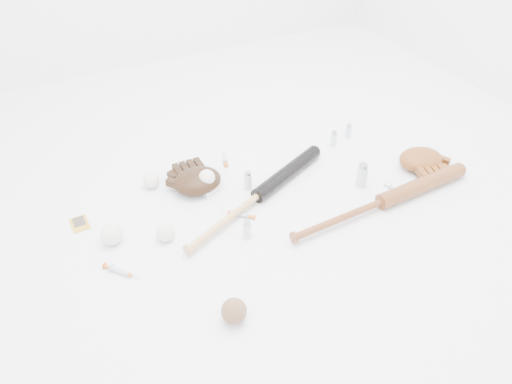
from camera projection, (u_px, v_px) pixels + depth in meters
name	position (u px, v px, depth m)	size (l,w,h in m)	color
bat_dark	(258.00, 195.00, 1.98)	(0.83, 0.06, 0.06)	black
bat_wood	(382.00, 201.00, 1.95)	(0.88, 0.06, 0.06)	brown
glove_dark	(197.00, 181.00, 2.03)	(0.24, 0.24, 0.09)	black
glove_tan	(421.00, 159.00, 2.15)	(0.23, 0.23, 0.08)	brown
trading_card	(80.00, 224.00, 1.89)	(0.06, 0.09, 0.00)	#C18D23
pedestal	(208.00, 188.00, 2.04)	(0.06, 0.06, 0.04)	white
baseball_on_pedestal	(207.00, 178.00, 2.00)	(0.07, 0.07, 0.07)	white
baseball_left	(112.00, 234.00, 1.79)	(0.08, 0.08, 0.08)	white
baseball_upper	(151.00, 181.00, 2.05)	(0.07, 0.07, 0.07)	white
baseball_mid	(165.00, 232.00, 1.81)	(0.07, 0.07, 0.07)	white
baseball_aged	(234.00, 311.00, 1.53)	(0.08, 0.08, 0.08)	brown
syringe_0	(120.00, 271.00, 1.69)	(0.16, 0.03, 0.02)	#ADBCC6
syringe_1	(239.00, 214.00, 1.92)	(0.15, 0.03, 0.02)	#ADBCC6
syringe_2	(225.00, 158.00, 2.22)	(0.14, 0.02, 0.02)	#ADBCC6
syringe_3	(396.00, 190.00, 2.04)	(0.13, 0.02, 0.02)	#ADBCC6
vial_0	(334.00, 139.00, 2.29)	(0.03, 0.03, 0.08)	silver
vial_1	(348.00, 131.00, 2.34)	(0.03, 0.03, 0.07)	silver
vial_2	(248.00, 180.00, 2.04)	(0.03, 0.03, 0.08)	silver
vial_3	(362.00, 175.00, 2.05)	(0.05, 0.05, 0.11)	silver
vial_4	(247.00, 229.00, 1.81)	(0.03, 0.03, 0.08)	silver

